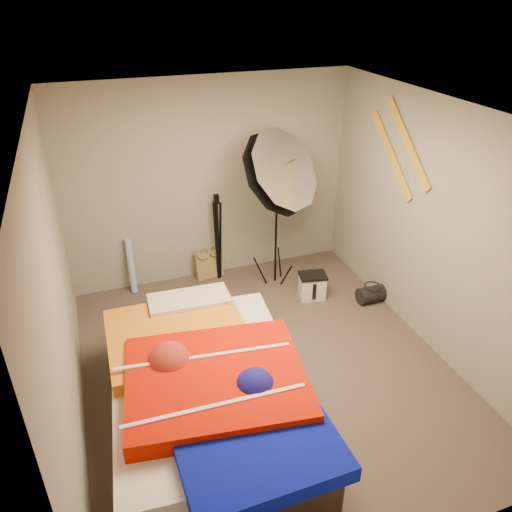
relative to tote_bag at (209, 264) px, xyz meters
name	(u,v)px	position (x,y,z in m)	size (l,w,h in m)	color
floor	(267,368)	(0.09, -1.90, -0.18)	(4.00, 4.00, 0.00)	brown
ceiling	(270,116)	(0.09, -1.90, 2.32)	(4.00, 4.00, 0.00)	silver
wall_back	(209,183)	(0.09, 0.10, 1.07)	(3.50, 3.50, 0.00)	gray
wall_front	(398,429)	(0.09, -3.90, 1.07)	(3.50, 3.50, 0.00)	gray
wall_left	(57,297)	(-1.66, -1.90, 1.07)	(4.00, 4.00, 0.00)	gray
wall_right	(435,230)	(1.84, -1.90, 1.07)	(4.00, 4.00, 0.00)	gray
tote_bag	(209,264)	(0.00, 0.00, 0.00)	(0.36, 0.11, 0.36)	#A19353
wrapping_roll	(131,266)	(-0.97, 0.00, 0.17)	(0.08, 0.08, 0.69)	#5B91B9
camera_case	(312,287)	(1.05, -0.89, -0.03)	(0.30, 0.21, 0.30)	silver
duffel_bag	(371,294)	(1.68, -1.21, -0.08)	(0.20, 0.20, 0.33)	black
wall_stripe_upper	(408,143)	(1.82, -1.30, 1.77)	(0.02, 1.10, 0.10)	gold
wall_stripe_lower	(391,155)	(1.82, -1.05, 1.57)	(0.02, 1.10, 0.10)	gold
bed	(208,390)	(-0.62, -2.34, 0.16)	(1.76, 2.51, 0.66)	#41331F
photo_umbrella	(277,174)	(0.68, -0.58, 1.34)	(1.01, 1.14, 2.11)	black
camera_tripod	(218,232)	(0.12, -0.07, 0.48)	(0.07, 0.07, 1.15)	black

